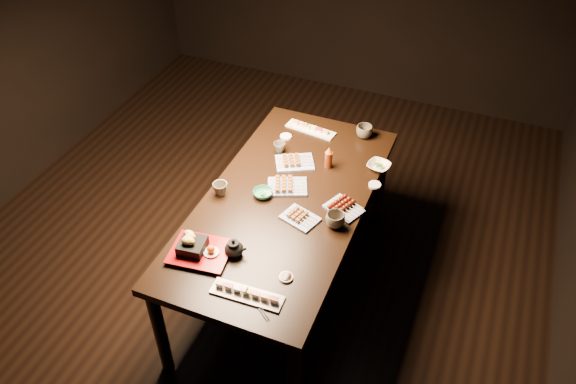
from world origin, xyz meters
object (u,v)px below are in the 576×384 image
object	(u,v)px
teacup_far_right	(364,132)
teacup_near_left	(220,189)
sushi_platter_far	(311,128)
edamame_bowl_cream	(379,166)
sushi_platter_near	(247,293)
tempura_tray	(200,247)
dining_table	(285,244)
teacup_far_left	(280,148)
yakitori_plate_right	(300,216)
condiment_bottle	(329,157)
yakitori_plate_center	(287,184)
teacup_mid_right	(335,220)
yakitori_plate_left	(295,160)
edamame_bowl_green	(263,193)
teapot	(234,247)

from	to	relation	value
teacup_far_right	teacup_near_left	bearing A→B (deg)	-125.05
sushi_platter_far	edamame_bowl_cream	size ratio (longest dim) A/B	2.52
sushi_platter_near	tempura_tray	bearing A→B (deg)	152.85
dining_table	teacup_far_left	xyz separation A→B (m)	(-0.21, 0.42, 0.41)
yakitori_plate_right	condiment_bottle	size ratio (longest dim) A/B	1.35
sushi_platter_far	yakitori_plate_center	world-z (taller)	yakitori_plate_center
dining_table	teacup_near_left	bearing A→B (deg)	-152.63
teacup_mid_right	teacup_far_left	xyz separation A→B (m)	(-0.54, 0.51, -0.01)
yakitori_plate_left	edamame_bowl_cream	distance (m)	0.52
yakitori_plate_right	yakitori_plate_left	size ratio (longest dim) A/B	0.85
yakitori_plate_right	edamame_bowl_cream	world-z (taller)	yakitori_plate_right
yakitori_plate_center	tempura_tray	xyz separation A→B (m)	(-0.22, -0.67, 0.03)
yakitori_plate_right	edamame_bowl_green	size ratio (longest dim) A/B	1.71
yakitori_plate_left	dining_table	bearing A→B (deg)	-105.79
tempura_tray	edamame_bowl_cream	bearing A→B (deg)	49.90
yakitori_plate_center	yakitori_plate_right	bearing A→B (deg)	-75.66
edamame_bowl_cream	teacup_near_left	world-z (taller)	teacup_near_left
sushi_platter_near	teacup_mid_right	distance (m)	0.67
tempura_tray	yakitori_plate_center	bearing A→B (deg)	64.35
teacup_mid_right	teapot	size ratio (longest dim) A/B	0.90
teacup_mid_right	condiment_bottle	xyz separation A→B (m)	(-0.21, 0.48, 0.03)
sushi_platter_far	yakitori_plate_left	distance (m)	0.38
sushi_platter_far	teacup_far_left	distance (m)	0.32
edamame_bowl_cream	teacup_mid_right	xyz separation A→B (m)	(-0.09, -0.59, 0.03)
yakitori_plate_right	edamame_bowl_green	bearing A→B (deg)	177.49
tempura_tray	teacup_mid_right	xyz separation A→B (m)	(0.58, 0.47, -0.01)
tempura_tray	teacup_near_left	world-z (taller)	tempura_tray
edamame_bowl_cream	condiment_bottle	distance (m)	0.32
teacup_mid_right	teacup_far_right	size ratio (longest dim) A/B	0.99
tempura_tray	sushi_platter_near	bearing A→B (deg)	-32.24
yakitori_plate_center	condiment_bottle	xyz separation A→B (m)	(0.16, 0.28, 0.04)
yakitori_plate_center	teacup_mid_right	xyz separation A→B (m)	(0.36, -0.20, 0.01)
teacup_far_right	sushi_platter_near	bearing A→B (deg)	-95.77
yakitori_plate_center	edamame_bowl_green	bearing A→B (deg)	-153.60
edamame_bowl_green	teacup_mid_right	xyz separation A→B (m)	(0.47, -0.08, 0.02)
sushi_platter_far	teacup_near_left	size ratio (longest dim) A/B	4.02
yakitori_plate_left	teacup_far_right	bearing A→B (deg)	26.51
teapot	condiment_bottle	distance (m)	0.91
teacup_near_left	edamame_bowl_green	bearing A→B (deg)	19.00
sushi_platter_near	dining_table	bearing A→B (deg)	95.28
teacup_far_left	teapot	bearing A→B (deg)	-82.28
yakitori_plate_right	edamame_bowl_cream	bearing A→B (deg)	82.78
dining_table	teacup_near_left	distance (m)	0.56
tempura_tray	teacup_mid_right	distance (m)	0.75
yakitori_plate_center	teacup_near_left	size ratio (longest dim) A/B	2.70
yakitori_plate_right	edamame_bowl_cream	distance (m)	0.67
yakitori_plate_left	condiment_bottle	xyz separation A→B (m)	(0.20, 0.05, 0.04)
yakitori_plate_center	teacup_near_left	xyz separation A→B (m)	(-0.34, -0.20, 0.01)
dining_table	teapot	xyz separation A→B (m)	(-0.08, -0.49, 0.42)
sushi_platter_far	teacup_far_right	distance (m)	0.36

